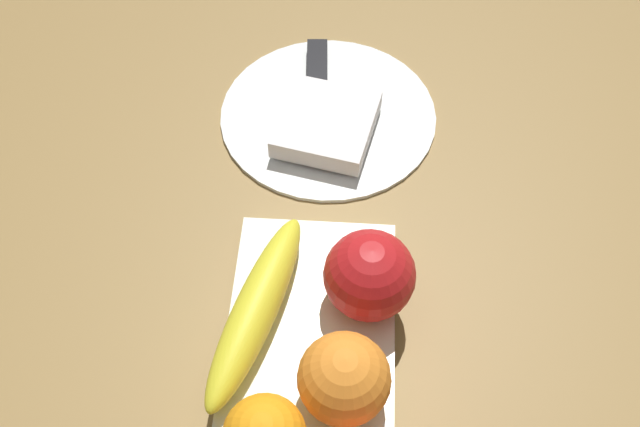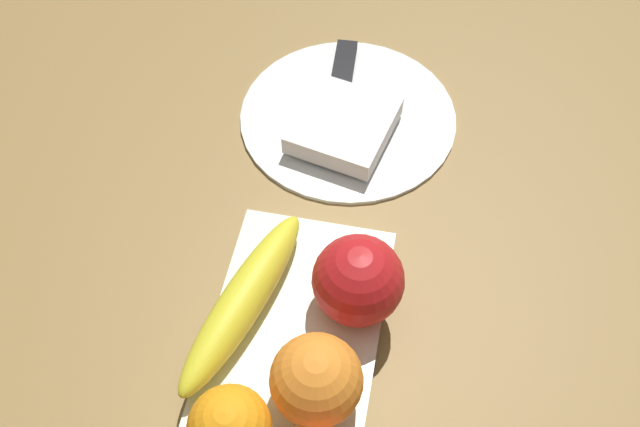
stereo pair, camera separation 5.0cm
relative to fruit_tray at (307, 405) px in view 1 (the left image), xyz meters
The scene contains 8 objects.
ground_plane 0.02m from the fruit_tray, behind, with size 2.40×2.40×0.00m, color olive.
fruit_tray is the anchor object (origin of this frame).
apple 0.12m from the fruit_tray, 154.75° to the left, with size 0.08×0.08×0.08m, color red.
banana 0.09m from the fruit_tray, 145.68° to the right, with size 0.20×0.04×0.04m, color yellow.
orange_center 0.06m from the fruit_tray, 102.14° to the left, with size 0.08×0.08×0.08m, color orange.
dinner_plate 0.34m from the fruit_tray, behind, with size 0.24×0.24×0.01m, color white.
folded_napkin 0.31m from the fruit_tray, behind, with size 0.11×0.10×0.02m, color white.
knife 0.39m from the fruit_tray, behind, with size 0.18×0.03×0.01m.
Camera 1 is at (0.22, 0.03, 0.60)m, focal length 39.71 mm.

